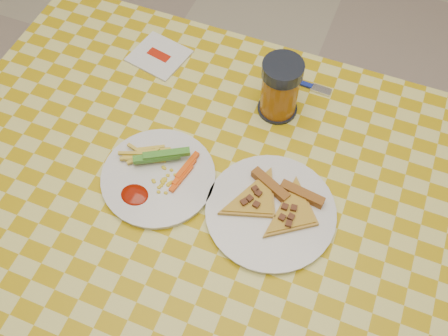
% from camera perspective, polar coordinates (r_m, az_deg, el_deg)
% --- Properties ---
extents(ground, '(8.00, 8.00, 0.00)m').
position_cam_1_polar(ground, '(1.75, -0.35, -14.44)').
color(ground, beige).
rests_on(ground, ground).
extents(table, '(1.28, 0.88, 0.76)m').
position_cam_1_polar(table, '(1.11, -0.53, -4.09)').
color(table, white).
rests_on(table, ground).
extents(plate_left, '(0.29, 0.29, 0.01)m').
position_cam_1_polar(plate_left, '(1.06, -7.50, -1.10)').
color(plate_left, silver).
rests_on(plate_left, table).
extents(plate_right, '(0.31, 0.31, 0.01)m').
position_cam_1_polar(plate_right, '(1.02, 5.33, -5.04)').
color(plate_right, silver).
rests_on(plate_right, table).
extents(fries_veggies, '(0.18, 0.16, 0.04)m').
position_cam_1_polar(fries_veggies, '(1.06, -7.66, 0.17)').
color(fries_veggies, '#E6CC49').
rests_on(fries_veggies, plate_left).
extents(pizza_slices, '(0.24, 0.21, 0.02)m').
position_cam_1_polar(pizza_slices, '(1.01, 5.86, -4.10)').
color(pizza_slices, gold).
rests_on(pizza_slices, plate_right).
extents(drink_glass, '(0.09, 0.09, 0.15)m').
position_cam_1_polar(drink_glass, '(1.11, 6.43, 8.99)').
color(drink_glass, black).
rests_on(drink_glass, table).
extents(napkin, '(0.15, 0.14, 0.01)m').
position_cam_1_polar(napkin, '(1.28, -7.44, 12.60)').
color(napkin, silver).
rests_on(napkin, table).
extents(fork, '(0.15, 0.02, 0.01)m').
position_cam_1_polar(fork, '(1.22, 8.80, 9.59)').
color(fork, navy).
rests_on(fork, table).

